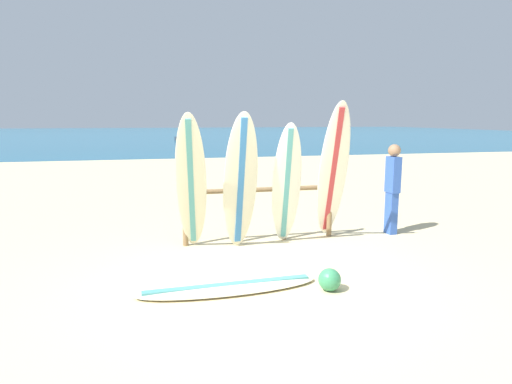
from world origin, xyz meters
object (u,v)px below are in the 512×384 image
(surfboard_leaning_center, at_px, (333,173))
(surfboard_lying_on_sand, at_px, (228,287))
(beachgoer_standing, at_px, (393,185))
(surfboard_leaning_far_left, at_px, (191,184))
(surfboard_leaning_center_left, at_px, (287,185))
(small_boat_offshore, at_px, (182,138))
(surfboard_rack, at_px, (260,204))
(beach_ball, at_px, (330,280))
(surfboard_leaning_left, at_px, (240,182))

(surfboard_leaning_center, distance_m, surfboard_lying_on_sand, 2.90)
(surfboard_leaning_center, relative_size, beachgoer_standing, 1.45)
(beachgoer_standing, bearing_deg, surfboard_leaning_far_left, -174.70)
(surfboard_leaning_center_left, bearing_deg, beachgoer_standing, 7.45)
(surfboard_leaning_center_left, bearing_deg, surfboard_lying_on_sand, -127.30)
(surfboard_leaning_center, height_order, small_boat_offshore, surfboard_leaning_center)
(surfboard_rack, xyz_separation_m, surfboard_leaning_center, (1.16, -0.35, 0.54))
(surfboard_leaning_center_left, relative_size, beach_ball, 7.29)
(surfboard_leaning_left, distance_m, surfboard_lying_on_sand, 1.97)
(surfboard_leaning_center, relative_size, beach_ball, 8.49)
(surfboard_leaning_left, relative_size, surfboard_leaning_center, 0.93)
(surfboard_leaning_left, relative_size, surfboard_lying_on_sand, 0.96)
(surfboard_leaning_far_left, xyz_separation_m, surfboard_leaning_center, (2.36, 0.09, 0.09))
(beachgoer_standing, relative_size, beach_ball, 5.85)
(small_boat_offshore, bearing_deg, surfboard_leaning_center, -89.93)
(surfboard_leaning_far_left, distance_m, beach_ball, 2.60)
(surfboard_lying_on_sand, distance_m, beach_ball, 1.24)
(beachgoer_standing, bearing_deg, small_boat_offshore, 92.17)
(surfboard_leaning_far_left, bearing_deg, surfboard_rack, 19.90)
(beachgoer_standing, xyz_separation_m, beach_ball, (-2.15, -2.26, -0.76))
(surfboard_leaning_far_left, distance_m, surfboard_leaning_center_left, 1.55)
(small_boat_offshore, bearing_deg, surfboard_lying_on_sand, -93.18)
(surfboard_rack, distance_m, beach_ball, 2.42)
(surfboard_leaning_left, xyz_separation_m, surfboard_leaning_center, (1.59, 0.09, 0.09))
(surfboard_leaning_center_left, distance_m, beach_ball, 2.17)
(beach_ball, bearing_deg, surfboard_leaning_left, 110.44)
(surfboard_lying_on_sand, bearing_deg, beach_ball, -15.35)
(surfboard_rack, bearing_deg, beachgoer_standing, -2.26)
(surfboard_lying_on_sand, distance_m, small_boat_offshore, 36.64)
(beach_ball, bearing_deg, small_boat_offshore, 88.70)
(surfboard_leaning_center_left, height_order, small_boat_offshore, surfboard_leaning_center_left)
(surfboard_leaning_far_left, height_order, surfboard_leaning_left, surfboard_leaning_left)
(surfboard_leaning_left, height_order, surfboard_lying_on_sand, surfboard_leaning_left)
(surfboard_leaning_far_left, distance_m, surfboard_lying_on_sand, 1.93)
(small_boat_offshore, distance_m, beach_ball, 36.92)
(small_boat_offshore, height_order, beach_ball, small_boat_offshore)
(beach_ball, bearing_deg, surfboard_lying_on_sand, 164.65)
(surfboard_lying_on_sand, bearing_deg, surfboard_rack, 65.75)
(surfboard_leaning_center_left, xyz_separation_m, beach_ball, (-0.07, -1.98, -0.88))
(surfboard_leaning_center_left, relative_size, beachgoer_standing, 1.25)
(surfboard_rack, height_order, surfboard_leaning_center_left, surfboard_leaning_center_left)
(surfboard_rack, height_order, beachgoer_standing, beachgoer_standing)
(surfboard_leaning_center_left, xyz_separation_m, beachgoer_standing, (2.09, 0.27, -0.12))
(surfboard_leaning_center, xyz_separation_m, small_boat_offshore, (-0.04, 34.91, -0.93))
(surfboard_leaning_center, xyz_separation_m, surfboard_lying_on_sand, (-2.07, -1.68, -1.15))
(beachgoer_standing, bearing_deg, surfboard_leaning_center, -168.90)
(surfboard_leaning_center_left, bearing_deg, surfboard_rack, 133.44)
(surfboard_rack, bearing_deg, surfboard_leaning_center_left, -46.56)
(surfboard_leaning_far_left, distance_m, surfboard_leaning_left, 0.77)
(surfboard_leaning_left, distance_m, beachgoer_standing, 2.89)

